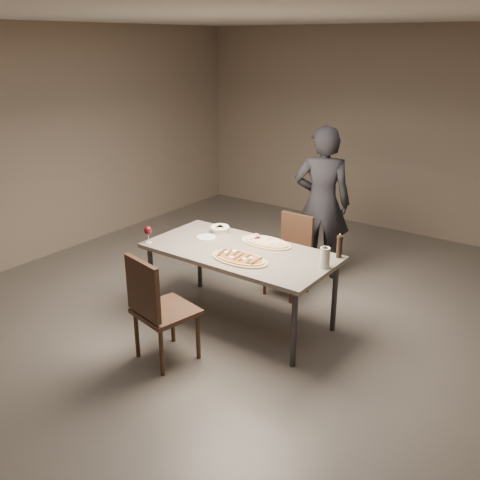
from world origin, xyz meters
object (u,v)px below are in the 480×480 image
Objects in this scene: carafe at (325,258)px; chair_near at (156,305)px; ham_pizza at (266,242)px; diner at (322,203)px; pepper_mill_left at (339,246)px; chair_far at (291,250)px; dining_table at (240,256)px; bread_basket at (220,229)px; zucchini_pizza at (239,258)px.

chair_near is (-0.98, -1.08, -0.30)m from carafe.
diner is (-0.01, 1.16, 0.11)m from ham_pizza.
pepper_mill_left reaches higher than ham_pizza.
pepper_mill_left reaches higher than chair_far.
pepper_mill_left reaches higher than dining_table.
carafe is (1.28, -0.17, 0.05)m from bread_basket.
pepper_mill_left is at bearing 66.25° from chair_near.
diner is (0.05, 0.57, 0.39)m from chair_far.
ham_pizza is 1.30m from chair_near.
zucchini_pizza is 2.54× the size of pepper_mill_left.
zucchini_pizza is 1.11m from chair_far.
chair_far is at bearing 95.92° from chair_near.
zucchini_pizza is 0.91m from pepper_mill_left.
chair_near is (-0.98, -1.36, -0.31)m from pepper_mill_left.
chair_near is 1.13× the size of chair_far.
diner is (-0.74, 1.06, 0.02)m from pepper_mill_left.
dining_table is 0.54m from bread_basket.
bread_basket is at bearing -158.81° from ham_pizza.
ham_pizza is at bearing -172.17° from pepper_mill_left.
bread_basket is at bearing 148.71° from dining_table.
bread_basket is 0.23× the size of chair_far.
diner reaches higher than bread_basket.
chair_far is at bearing 108.55° from zucchini_pizza.
diner is at bearing 124.80° from pepper_mill_left.
dining_table is at bearing 93.46° from chair_near.
ham_pizza is at bearing 107.53° from zucchini_pizza.
diner is (0.55, 1.16, 0.08)m from bread_basket.
chair_near is at bearing -132.11° from carafe.
carafe is (0.73, -0.18, 0.08)m from ham_pizza.
dining_table is 3.13× the size of zucchini_pizza.
bread_basket is 1.07× the size of carafe.
dining_table is 9.90× the size of carafe.
bread_basket is at bearing 115.65° from chair_near.
pepper_mill_left is at bearing 100.68° from diner.
ham_pizza is 0.74m from pepper_mill_left.
diner reaches higher than chair_far.
chair_far is (-0.09, 1.07, -0.28)m from zucchini_pizza.
ham_pizza is 2.96× the size of carafe.
bread_basket is 1.29m from pepper_mill_left.
zucchini_pizza is 0.33× the size of diner.
carafe is at bearing 94.67° from diner.
carafe is 0.10× the size of diner.
diner is at bearing 118.79° from carafe.
zucchini_pizza is at bearing -38.67° from bread_basket.
chair_near reaches higher than ham_pizza.
chair_near reaches higher than dining_table.
chair_near is (0.31, -1.25, -0.25)m from bread_basket.
carafe is at bearing -90.00° from pepper_mill_left.
chair_near is at bearing -80.62° from ham_pizza.
chair_near reaches higher than bread_basket.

